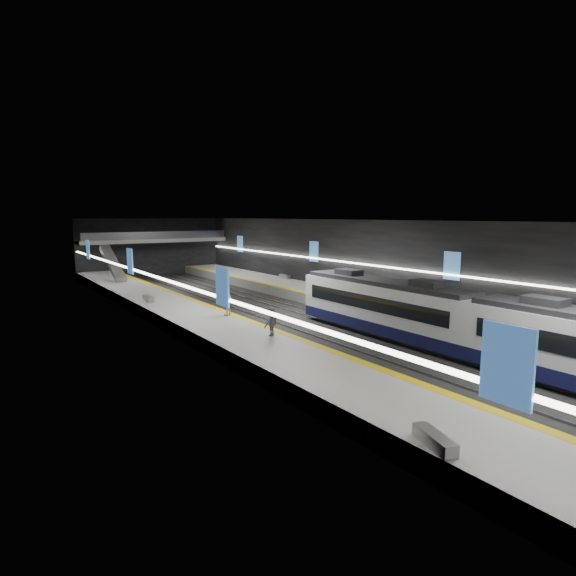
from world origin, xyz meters
TOP-DOWN VIEW (x-y plane):
  - ground at (0.00, 0.00)m, footprint 70.00×70.00m
  - ceiling at (0.00, 0.00)m, footprint 20.00×70.00m
  - wall_left at (-10.00, 0.00)m, footprint 0.04×70.00m
  - wall_right at (10.00, 0.00)m, footprint 0.04×70.00m
  - wall_back at (0.00, 35.00)m, footprint 20.00×0.04m
  - platform_left at (-7.50, 0.00)m, footprint 5.00×70.00m
  - tile_surface_left at (-7.50, 0.00)m, footprint 5.00×70.00m
  - tactile_strip_left at (-5.30, 0.00)m, footprint 0.60×70.00m
  - platform_right at (7.50, 0.00)m, footprint 5.00×70.00m
  - tile_surface_right at (7.50, 0.00)m, footprint 5.00×70.00m
  - tactile_strip_right at (5.30, 0.00)m, footprint 0.60×70.00m
  - rails at (-0.00, 0.00)m, footprint 6.52×70.00m
  - train at (2.50, -15.60)m, footprint 2.69×30.04m
  - ad_posters at (-0.00, 1.00)m, footprint 19.94×53.50m
  - cove_light_left at (-9.80, 0.00)m, footprint 0.25×68.60m
  - cove_light_right at (9.80, 0.00)m, footprint 0.25×68.60m
  - mezzanine_bridge at (0.00, 32.93)m, footprint 20.00×3.00m
  - escalator at (-7.50, 26.00)m, footprint 1.20×7.50m
  - bench_left_near at (-9.50, -22.46)m, footprint 1.06×1.96m
  - bench_left_far at (-8.79, 8.96)m, footprint 0.63×1.96m
  - bench_right_far at (9.50, 15.09)m, footprint 0.62×1.93m
  - passenger_right_a at (6.75, -13.36)m, footprint 0.65×0.81m
  - passenger_left_a at (-5.75, -0.23)m, footprint 0.73×1.21m
  - passenger_left_b at (-6.31, -7.26)m, footprint 1.32×1.04m

SIDE VIEW (x-z plane):
  - ground at x=0.00m, z-range 0.00..0.00m
  - rails at x=0.00m, z-range 0.00..0.12m
  - platform_left at x=-7.50m, z-range 0.00..1.00m
  - platform_right at x=7.50m, z-range 0.00..1.00m
  - tile_surface_left at x=-7.50m, z-range 1.00..1.02m
  - tile_surface_right at x=7.50m, z-range 1.00..1.02m
  - tactile_strip_left at x=-5.30m, z-range 1.01..1.03m
  - tactile_strip_right at x=5.30m, z-range 1.01..1.03m
  - bench_left_near at x=-9.50m, z-range 1.00..1.46m
  - bench_right_far at x=9.50m, z-range 1.00..1.47m
  - bench_left_far at x=-8.79m, z-range 1.00..1.47m
  - passenger_left_b at x=-6.31m, z-range 1.00..2.80m
  - passenger_left_a at x=-5.75m, z-range 1.00..2.93m
  - passenger_right_a at x=6.75m, z-range 1.00..2.94m
  - train at x=2.50m, z-range 0.40..4.00m
  - escalator at x=-7.50m, z-range 0.94..4.86m
  - cove_light_left at x=-9.80m, z-range 3.74..3.86m
  - cove_light_right at x=9.80m, z-range 3.74..3.86m
  - wall_left at x=-10.00m, z-range 0.00..8.00m
  - wall_right at x=10.00m, z-range 0.00..8.00m
  - wall_back at x=0.00m, z-range 0.00..8.00m
  - ad_posters at x=0.00m, z-range 3.40..5.60m
  - mezzanine_bridge at x=0.00m, z-range 4.29..5.79m
  - ceiling at x=0.00m, z-range 7.98..8.02m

